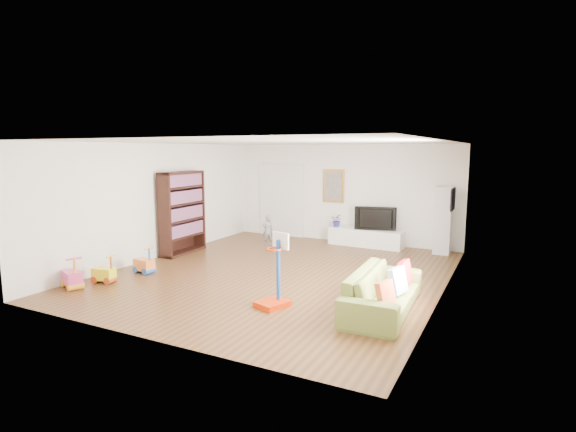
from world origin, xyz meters
The scene contains 25 objects.
floor centered at (0.00, 0.00, 0.00)m, with size 6.50×7.50×0.00m, color brown.
ceiling centered at (0.00, 0.00, 2.70)m, with size 6.50×7.50×0.00m, color white.
wall_back centered at (0.00, 3.75, 1.35)m, with size 6.50×0.00×2.70m, color white.
wall_front centered at (0.00, -3.75, 1.35)m, with size 6.50×0.00×2.70m, color silver.
wall_left centered at (-3.25, 0.00, 1.35)m, with size 0.00×7.50×2.70m, color silver.
wall_right centered at (3.25, 0.00, 1.35)m, with size 0.00×7.50×2.70m, color silver.
navy_accent centered at (3.23, 1.40, 1.85)m, with size 0.01×3.20×1.70m, color black.
olive_wainscot centered at (3.23, 1.40, 0.50)m, with size 0.01×3.20×1.00m, color brown.
doorway centered at (-1.90, 3.71, 1.05)m, with size 1.45×0.06×2.10m, color white.
painting_back centered at (-0.25, 3.71, 1.55)m, with size 0.62×0.06×0.92m, color gold.
artwork_right centered at (3.17, 1.60, 1.55)m, with size 0.04×0.56×0.46m, color #7F3F8C.
media_console centered at (0.82, 3.37, 0.23)m, with size 1.99×0.50×0.46m, color white.
tall_cabinet centered at (2.76, 3.37, 0.83)m, with size 0.39×0.39×1.67m, color white.
bookshelf centered at (-3.00, 0.54, 1.01)m, with size 0.36×1.39×2.03m, color black.
sofa centered at (2.52, -1.22, 0.33)m, with size 2.24×0.87×0.65m, color olive.
basketball_hoop centered at (0.86, -1.86, 0.61)m, with size 0.42×0.51×1.22m, color red.
ride_on_yellow centered at (-2.70, -2.15, 0.27)m, with size 0.41×0.25×0.54m, color #F2F41C.
ride_on_orange centered at (-2.52, -1.28, 0.28)m, with size 0.42×0.26×0.55m, color orange.
ride_on_pink centered at (-2.94, -2.67, 0.30)m, with size 0.45×0.28×0.61m, color #E0457E.
child centered at (-1.57, 2.30, 0.41)m, with size 0.30×0.20×0.81m, color gray.
tv centered at (1.06, 3.41, 0.78)m, with size 1.08×0.14×0.62m, color black.
vase_plant centered at (-0.01, 3.39, 0.65)m, with size 0.32×0.28×0.36m, color navy.
pillow_left centered at (2.73, -1.90, 0.52)m, with size 0.09×0.35×0.35m, color #D3572B.
pillow_center centered at (2.74, -1.19, 0.52)m, with size 0.11×0.41×0.41m, color white.
pillow_right centered at (2.73, -0.61, 0.52)m, with size 0.10×0.37×0.37m, color red.
Camera 1 is at (4.29, -8.04, 2.54)m, focal length 28.00 mm.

